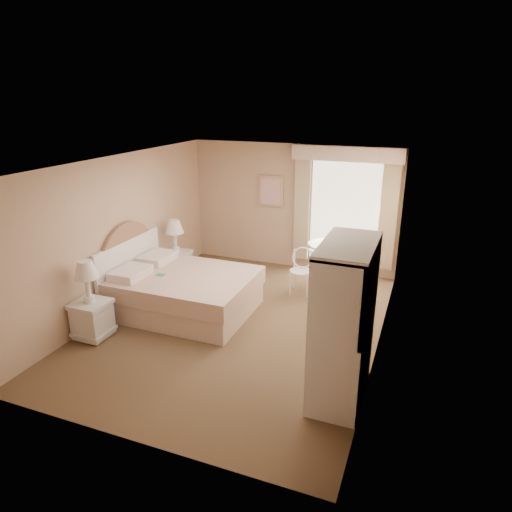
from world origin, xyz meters
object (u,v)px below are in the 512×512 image
at_px(cafe_chair, 301,267).
at_px(round_table, 327,257).
at_px(nightstand_far, 176,258).
at_px(nightstand_near, 91,310).
at_px(armoire, 343,335).
at_px(bed, 179,290).

bearing_deg(cafe_chair, round_table, 54.04).
bearing_deg(cafe_chair, nightstand_far, -177.49).
distance_m(nightstand_near, armoire, 3.67).
xyz_separation_m(round_table, armoire, (0.91, -3.27, 0.26)).
height_order(nightstand_far, cafe_chair, nightstand_far).
bearing_deg(nightstand_far, cafe_chair, 6.82).
relative_size(round_table, armoire, 0.41).
bearing_deg(nightstand_far, bed, -57.91).
bearing_deg(bed, nightstand_near, -120.16).
relative_size(bed, nightstand_near, 1.85).
bearing_deg(nightstand_far, armoire, -33.61).
bearing_deg(armoire, nightstand_far, 146.39).
bearing_deg(nightstand_near, cafe_chair, 48.24).
height_order(nightstand_near, armoire, armoire).
distance_m(bed, round_table, 2.84).
bearing_deg(nightstand_far, nightstand_near, -90.00).
relative_size(bed, cafe_chair, 2.65).
distance_m(nightstand_near, round_table, 4.24).
relative_size(nightstand_near, nightstand_far, 1.01).
bearing_deg(round_table, cafe_chair, -121.65).
xyz_separation_m(bed, nightstand_far, (-0.72, 1.15, 0.08)).
xyz_separation_m(bed, nightstand_near, (-0.72, -1.25, 0.08)).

